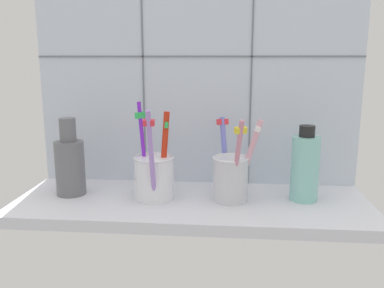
% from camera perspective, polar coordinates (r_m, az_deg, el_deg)
% --- Properties ---
extents(counter_slab, '(0.64, 0.22, 0.02)m').
position_cam_1_polar(counter_slab, '(0.74, -0.04, -8.66)').
color(counter_slab, silver).
rests_on(counter_slab, ground).
extents(tile_wall_back, '(0.64, 0.02, 0.45)m').
position_cam_1_polar(tile_wall_back, '(0.81, 0.72, 8.73)').
color(tile_wall_back, silver).
rests_on(tile_wall_back, ground).
extents(toothbrush_cup_left, '(0.07, 0.12, 0.18)m').
position_cam_1_polar(toothbrush_cup_left, '(0.74, -5.35, -4.31)').
color(toothbrush_cup_left, white).
rests_on(toothbrush_cup_left, counter_slab).
extents(toothbrush_cup_right, '(0.09, 0.12, 0.15)m').
position_cam_1_polar(toothbrush_cup_right, '(0.73, 5.56, -4.43)').
color(toothbrush_cup_right, silver).
rests_on(toothbrush_cup_right, counter_slab).
extents(ceramic_vase, '(0.05, 0.05, 0.15)m').
position_cam_1_polar(ceramic_vase, '(0.79, -16.90, -2.68)').
color(ceramic_vase, slate).
rests_on(ceramic_vase, counter_slab).
extents(soap_bottle, '(0.05, 0.05, 0.14)m').
position_cam_1_polar(soap_bottle, '(0.75, 15.70, -3.14)').
color(soap_bottle, '#87CCC2').
rests_on(soap_bottle, counter_slab).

